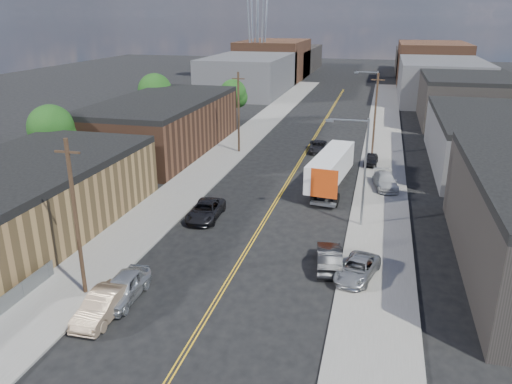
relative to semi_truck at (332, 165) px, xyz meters
The scene contains 31 objects.
ground 25.42m from the semi_truck, 100.23° to the left, with size 260.00×260.00×0.00m, color black.
centerline 11.10m from the semi_truck, 114.39° to the left, with size 0.32×120.00×0.01m, color gold.
sidewalk_left 17.28m from the semi_truck, 144.67° to the left, with size 5.00×140.00×0.15m, color slate.
sidewalk_right 11.30m from the semi_truck, 63.26° to the left, with size 5.00×140.00×0.15m, color slate.
warehouse_tan 28.25m from the semi_truck, 142.80° to the right, with size 12.00×22.00×5.60m.
warehouse_brown 24.23m from the semi_truck, 158.37° to the left, with size 12.00×26.00×6.60m.
industrial_right_b 20.65m from the semi_truck, 31.97° to the left, with size 14.00×24.00×6.10m.
industrial_right_c 40.90m from the semi_truck, 64.64° to the left, with size 14.00×22.00×7.60m.
skyline_left_a 64.77m from the semi_truck, 112.24° to the left, with size 16.00×30.00×8.00m, color #3D3E40.
skyline_right_a 61.92m from the semi_truck, 75.50° to the left, with size 16.00×30.00×8.00m, color #3D3E40.
skyline_left_b 88.43m from the semi_truck, 106.09° to the left, with size 16.00×26.00×10.00m, color #45291B.
skyline_right_b 86.37m from the semi_truck, 79.66° to the left, with size 16.00×26.00×10.00m, color #45291B.
skyline_left_c 107.75m from the semi_truck, 103.14° to the left, with size 16.00×40.00×7.00m, color black.
skyline_right_c 106.07m from the semi_truck, 81.60° to the left, with size 16.00×40.00×7.00m, color black.
streetlight_near 11.02m from the semi_truck, 72.91° to the right, with size 3.39×0.25×9.00m.
streetlight_far 25.32m from the semi_truck, 82.92° to the left, with size 3.39×0.25×9.00m.
utility_pole_left_near 28.27m from the semi_truck, 116.86° to the right, with size 1.60×0.26×10.00m.
utility_pole_left_far 16.40m from the semi_truck, 142.00° to the left, with size 1.60×0.26×10.00m.
utility_pole_right 13.78m from the semi_truck, 74.02° to the left, with size 1.60×0.26×10.00m.
tree_left_near 29.05m from the semi_truck, 169.88° to the right, with size 4.85×4.76×7.91m.
tree_left_mid 34.89m from the semi_truck, 144.99° to the left, with size 5.10×5.04×8.37m.
tree_left_far 32.73m from the semi_truck, 124.41° to the left, with size 4.35×4.20×6.97m.
semi_truck is the anchor object (origin of this frame).
car_left_a 27.04m from the semi_truck, 111.78° to the right, with size 1.95×4.84×1.65m, color #AFB3B4.
car_left_b 28.98m from the semi_truck, 110.74° to the right, with size 1.66×4.76×1.57m, color #91795F.
car_left_c 15.08m from the semi_truck, 129.24° to the right, with size 2.43×5.28×1.47m, color black.
car_right_oncoming 18.03m from the semi_truck, 84.52° to the right, with size 1.66×4.75×1.56m, color black.
car_right_lot_a 19.48m from the semi_truck, 79.02° to the right, with size 2.12×4.60×1.28m, color #999C9E.
car_right_lot_b 5.49m from the semi_truck, ahead, with size 2.00×4.93×1.43m, color #B5B5B5.
car_right_lot_c 8.85m from the semi_truck, 64.99° to the left, with size 1.51×3.74×1.27m, color black.
car_ahead_truck 13.13m from the semi_truck, 103.29° to the left, with size 2.22×4.82×1.34m, color black.
Camera 1 is at (8.85, -13.88, 16.56)m, focal length 35.00 mm.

